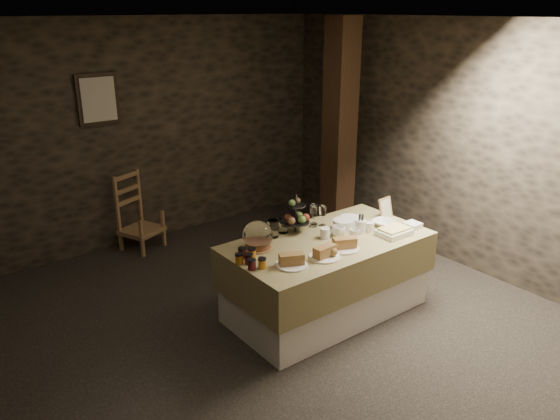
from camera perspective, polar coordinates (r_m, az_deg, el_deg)
ground_plane at (r=4.87m, az=-4.23°, el=-13.06°), size 5.50×5.00×0.01m
room_shell at (r=4.21m, az=-4.78°, el=4.95°), size 5.52×5.02×2.60m
buffet_table at (r=5.03m, az=4.91°, el=-6.36°), size 1.85×0.98×0.73m
chair at (r=6.59m, az=-14.59°, el=-0.50°), size 0.54×0.53×0.70m
timber_column at (r=6.57m, az=6.22°, el=8.19°), size 0.30×0.30×2.60m
framed_picture at (r=6.30m, az=-18.49°, el=10.92°), size 0.45×0.04×0.55m
plate_stack_a at (r=5.11m, az=6.60°, el=-1.55°), size 0.19×0.19×0.10m
plate_stack_b at (r=5.22m, az=7.31°, el=-1.15°), size 0.20×0.20×0.08m
cutlery_holder at (r=5.06m, az=8.42°, el=-1.71°), size 0.10×0.10×0.12m
cup_a at (r=4.96m, az=6.12°, el=-2.23°), size 0.14×0.14×0.10m
cup_b at (r=4.94m, az=7.75°, el=-2.47°), size 0.11×0.11×0.09m
mug_c at (r=4.91m, az=4.73°, el=-2.43°), size 0.09×0.09×0.09m
mug_d at (r=5.11m, az=9.36°, el=-1.76°), size 0.08×0.08×0.09m
bowl at (r=5.28m, az=10.75°, el=-1.33°), size 0.22×0.22×0.05m
cake_dome at (r=4.67m, az=-2.34°, el=-2.85°), size 0.26×0.26×0.26m
fruit_stand at (r=5.00m, az=1.74°, el=-0.76°), size 0.26×0.26×0.37m
bread_platter_left at (r=4.39m, az=1.21°, el=-5.37°), size 0.26×0.26×0.11m
bread_platter_center at (r=4.54m, az=4.70°, el=-4.53°), size 0.26×0.26×0.11m
bread_platter_right at (r=4.71m, az=6.76°, el=-3.63°), size 0.26×0.26×0.11m
jam_jars at (r=4.43m, az=-3.23°, el=-5.16°), size 0.20×0.32×0.07m
tart_dish at (r=5.08m, az=11.82°, el=-2.21°), size 0.30×0.22×0.07m
square_dish at (r=5.29m, az=13.69°, el=-1.53°), size 0.14×0.14×0.04m
menu_frame at (r=5.46m, az=10.98°, el=0.13°), size 0.18×0.08×0.22m
storage_jar_a at (r=4.91m, az=-0.74°, el=-1.97°), size 0.10×0.10×0.16m
storage_jar_b at (r=5.01m, az=0.35°, el=-1.62°), size 0.09×0.09×0.14m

